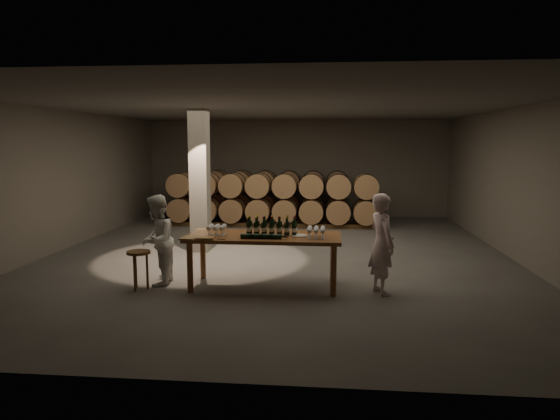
# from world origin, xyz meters

# --- Properties ---
(room) EXTENTS (12.00, 12.00, 12.00)m
(room) POSITION_xyz_m (-1.80, 0.20, 1.60)
(room) COLOR #4E4B49
(room) RESTS_ON ground
(tasting_table) EXTENTS (2.60, 1.10, 0.90)m
(tasting_table) POSITION_xyz_m (0.00, -2.50, 0.80)
(tasting_table) COLOR brown
(tasting_table) RESTS_ON ground
(barrel_stack_back) EXTENTS (5.48, 0.95, 1.57)m
(barrel_stack_back) POSITION_xyz_m (-0.96, 5.20, 0.83)
(barrel_stack_back) COLOR #53361C
(barrel_stack_back) RESTS_ON ground
(barrel_stack_front) EXTENTS (6.26, 0.95, 1.57)m
(barrel_stack_front) POSITION_xyz_m (-0.57, 3.80, 0.83)
(barrel_stack_front) COLOR #53361C
(barrel_stack_front) RESTS_ON ground
(bottle_cluster) EXTENTS (0.86, 0.23, 0.32)m
(bottle_cluster) POSITION_xyz_m (0.13, -2.44, 1.02)
(bottle_cluster) COLOR black
(bottle_cluster) RESTS_ON tasting_table
(lying_bottles) EXTENTS (0.77, 0.08, 0.08)m
(lying_bottles) POSITION_xyz_m (0.01, -2.83, 0.94)
(lying_bottles) COLOR black
(lying_bottles) RESTS_ON tasting_table
(glass_cluster_left) EXTENTS (0.31, 0.31, 0.18)m
(glass_cluster_left) POSITION_xyz_m (-0.80, -2.57, 1.03)
(glass_cluster_left) COLOR silver
(glass_cluster_left) RESTS_ON tasting_table
(glass_cluster_right) EXTENTS (0.30, 0.41, 0.17)m
(glass_cluster_right) POSITION_xyz_m (0.89, -2.60, 1.02)
(glass_cluster_right) COLOR silver
(glass_cluster_right) RESTS_ON tasting_table
(plate) EXTENTS (0.27, 0.27, 0.02)m
(plate) POSITION_xyz_m (0.60, -2.52, 0.91)
(plate) COLOR white
(plate) RESTS_ON tasting_table
(notebook_near) EXTENTS (0.28, 0.23, 0.03)m
(notebook_near) POSITION_xyz_m (-0.91, -2.93, 0.92)
(notebook_near) COLOR olive
(notebook_near) RESTS_ON tasting_table
(notebook_corner) EXTENTS (0.28, 0.34, 0.03)m
(notebook_corner) POSITION_xyz_m (-1.18, -2.93, 0.91)
(notebook_corner) COLOR olive
(notebook_corner) RESTS_ON tasting_table
(pen) EXTENTS (0.13, 0.01, 0.01)m
(pen) POSITION_xyz_m (-0.64, -2.95, 0.91)
(pen) COLOR black
(pen) RESTS_ON tasting_table
(stool) EXTENTS (0.39, 0.39, 0.66)m
(stool) POSITION_xyz_m (-2.08, -2.86, 0.54)
(stool) COLOR #53361C
(stool) RESTS_ON ground
(person_man) EXTENTS (0.59, 0.71, 1.66)m
(person_man) POSITION_xyz_m (1.96, -2.69, 0.83)
(person_man) COLOR silver
(person_man) RESTS_ON ground
(person_woman) EXTENTS (0.64, 0.80, 1.57)m
(person_woman) POSITION_xyz_m (-1.87, -2.54, 0.79)
(person_woman) COLOR white
(person_woman) RESTS_ON ground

